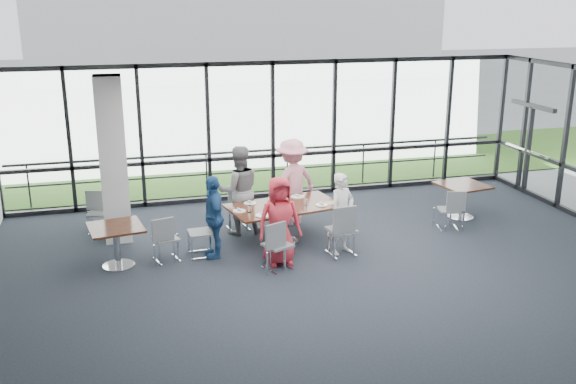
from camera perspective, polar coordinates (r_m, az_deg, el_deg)
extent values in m
cube|color=#20272E|center=(10.86, 5.01, -7.99)|extent=(12.00, 10.00, 0.02)
cube|color=silver|center=(9.95, 5.49, 9.03)|extent=(12.00, 10.00, 0.04)
cube|color=silver|center=(6.20, 21.66, -12.75)|extent=(12.00, 0.10, 3.20)
cube|color=white|center=(14.94, -1.36, 5.49)|extent=(12.00, 0.10, 3.20)
cube|color=black|center=(16.44, 20.58, 3.50)|extent=(0.12, 1.60, 2.10)
cube|color=white|center=(12.59, -15.28, 2.73)|extent=(0.50, 0.50, 3.20)
cube|color=gray|center=(20.07, -4.72, 3.66)|extent=(80.00, 70.00, 0.02)
cube|color=#2C6120|center=(18.15, -3.57, 2.37)|extent=(80.00, 5.00, 0.01)
cube|color=silver|center=(41.93, -4.91, 14.69)|extent=(24.00, 10.00, 6.00)
cylinder|color=#2D2D33|center=(15.76, -1.85, 1.99)|extent=(12.00, 0.06, 0.06)
cube|color=#3E1A12|center=(12.26, -0.36, -1.26)|extent=(2.29, 1.54, 0.04)
cylinder|color=silver|center=(12.38, -0.36, -2.91)|extent=(0.12, 0.12, 0.71)
cylinder|color=silver|center=(12.50, -0.36, -4.38)|extent=(0.56, 0.56, 0.03)
cube|color=#3E1A12|center=(11.53, -15.08, -3.06)|extent=(1.03, 1.03, 0.04)
cylinder|color=silver|center=(11.66, -14.94, -4.79)|extent=(0.12, 0.12, 0.71)
cube|color=#3E1A12|center=(14.13, 15.28, 0.59)|extent=(1.08, 1.08, 0.04)
cylinder|color=silver|center=(14.23, 15.16, -0.86)|extent=(0.12, 0.12, 0.71)
imported|color=red|center=(11.25, -0.78, -2.58)|extent=(0.80, 0.55, 1.60)
imported|color=white|center=(11.79, 4.82, -1.92)|extent=(0.68, 0.61, 1.52)
imported|color=gray|center=(12.74, -4.39, 0.17)|extent=(0.88, 0.55, 1.79)
imported|color=pink|center=(13.23, 0.36, 0.89)|extent=(1.31, 1.01, 1.81)
imported|color=#255591|center=(11.65, -6.62, -2.18)|extent=(0.49, 0.90, 1.53)
cylinder|color=white|center=(11.67, -2.24, -2.09)|extent=(0.28, 0.28, 0.01)
cylinder|color=white|center=(12.26, 3.01, -1.14)|extent=(0.24, 0.24, 0.01)
cylinder|color=white|center=(12.36, -3.39, -1.00)|extent=(0.25, 0.25, 0.01)
cylinder|color=white|center=(12.75, 0.85, -0.42)|extent=(0.28, 0.28, 0.01)
cylinder|color=white|center=(11.92, -4.34, -1.70)|extent=(0.25, 0.25, 0.01)
cylinder|color=white|center=(11.86, -0.83, -1.45)|extent=(0.07, 0.07, 0.13)
cylinder|color=white|center=(12.23, 1.58, -0.90)|extent=(0.06, 0.06, 0.13)
cylinder|color=white|center=(12.44, -0.77, -0.58)|extent=(0.07, 0.07, 0.13)
cylinder|color=white|center=(11.84, -3.43, -1.52)|extent=(0.07, 0.07, 0.13)
cube|color=beige|center=(11.71, -0.17, -2.03)|extent=(0.34, 0.31, 0.00)
cube|color=beige|center=(12.43, 4.03, -0.93)|extent=(0.30, 0.23, 0.00)
cube|color=beige|center=(12.67, -0.62, -0.56)|extent=(0.34, 0.28, 0.00)
cube|color=black|center=(12.33, -0.57, -0.96)|extent=(0.10, 0.07, 0.04)
cylinder|color=#960800|center=(12.31, -0.47, -0.65)|extent=(0.06, 0.06, 0.18)
cylinder|color=#166B2C|center=(12.34, -0.37, -0.56)|extent=(0.05, 0.05, 0.20)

